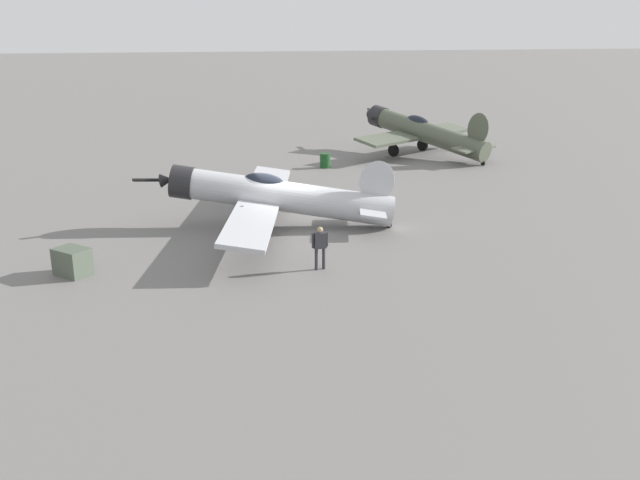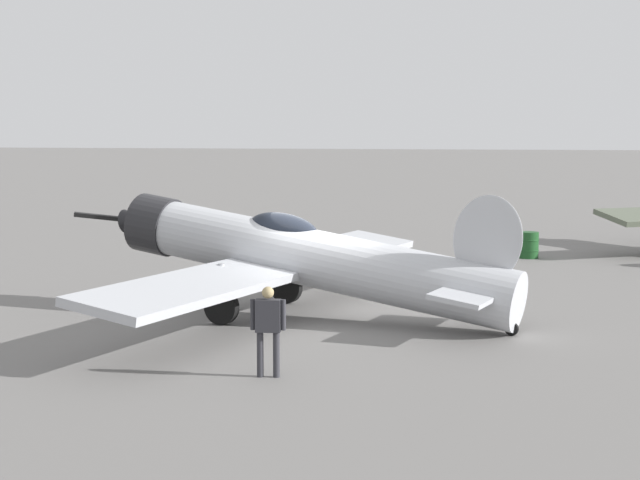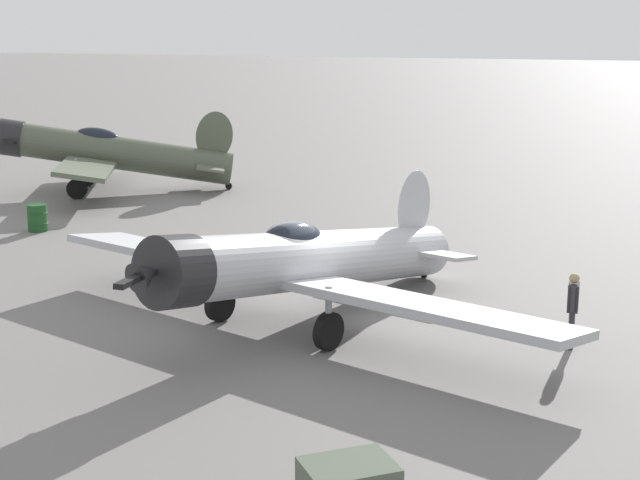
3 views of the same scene
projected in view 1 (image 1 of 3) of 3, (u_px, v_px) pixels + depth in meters
The scene contains 6 objects.
ground_plane at pixel (286, 227), 29.97m from camera, with size 400.00×400.00×0.00m, color slate.
airplane_foreground at pixel (274, 196), 29.56m from camera, with size 11.05×13.40×3.02m.
airplane_mid_apron at pixel (422, 132), 45.77m from camera, with size 9.53×10.21×3.32m.
ground_crew_mechanic at pixel (320, 244), 24.52m from camera, with size 0.61×0.28×1.59m.
equipment_crate at pixel (72, 262), 24.13m from camera, with size 1.44×1.43×0.97m.
fuel_drum at pixel (325, 161), 42.23m from camera, with size 0.68×0.68×0.88m.
Camera 1 is at (4.50, 28.45, 8.41)m, focal length 38.85 mm.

